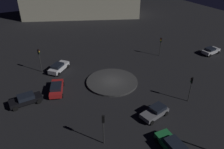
# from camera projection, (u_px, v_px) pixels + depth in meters

# --- Properties ---
(ground_plane) EXTENTS (113.15, 113.15, 0.00)m
(ground_plane) POSITION_uv_depth(u_px,v_px,m) (112.00, 82.00, 36.92)
(ground_plane) COLOR black
(roundabout_island) EXTENTS (8.48, 8.48, 0.31)m
(roundabout_island) POSITION_uv_depth(u_px,v_px,m) (112.00, 82.00, 36.84)
(roundabout_island) COLOR #383838
(roundabout_island) RESTS_ON ground_plane
(car_silver) EXTENTS (4.08, 2.28, 1.43)m
(car_silver) POSITION_uv_depth(u_px,v_px,m) (211.00, 51.00, 46.21)
(car_silver) COLOR silver
(car_silver) RESTS_ON ground_plane
(car_grey) EXTENTS (4.18, 2.59, 1.43)m
(car_grey) POSITION_uv_depth(u_px,v_px,m) (155.00, 112.00, 29.25)
(car_grey) COLOR slate
(car_grey) RESTS_ON ground_plane
(car_black) EXTENTS (4.56, 2.17, 1.46)m
(car_black) POSITION_uv_depth(u_px,v_px,m) (26.00, 99.00, 31.58)
(car_black) COLOR black
(car_black) RESTS_ON ground_plane
(car_red) EXTENTS (3.29, 4.92, 1.38)m
(car_red) POSITION_uv_depth(u_px,v_px,m) (57.00, 88.00, 34.12)
(car_red) COLOR red
(car_red) RESTS_ON ground_plane
(car_white) EXTENTS (4.46, 4.24, 1.54)m
(car_white) POSITION_uv_depth(u_px,v_px,m) (59.00, 67.00, 39.81)
(car_white) COLOR white
(car_white) RESTS_ON ground_plane
(car_green) EXTENTS (2.16, 4.60, 1.47)m
(car_green) POSITION_uv_depth(u_px,v_px,m) (173.00, 146.00, 24.24)
(car_green) COLOR #1E7238
(car_green) RESTS_ON ground_plane
(traffic_light_west) EXTENTS (0.39, 0.35, 3.89)m
(traffic_light_west) POSITION_uv_depth(u_px,v_px,m) (161.00, 43.00, 44.43)
(traffic_light_west) COLOR #2D2D2D
(traffic_light_west) RESTS_ON ground_plane
(traffic_light_southeast) EXTENTS (0.39, 0.38, 4.41)m
(traffic_light_southeast) POSITION_uv_depth(u_px,v_px,m) (39.00, 56.00, 38.43)
(traffic_light_southeast) COLOR #2D2D2D
(traffic_light_southeast) RESTS_ON ground_plane
(traffic_light_northeast) EXTENTS (0.37, 0.40, 4.11)m
(traffic_light_northeast) POSITION_uv_depth(u_px,v_px,m) (103.00, 124.00, 24.10)
(traffic_light_northeast) COLOR #2D2D2D
(traffic_light_northeast) RESTS_ON ground_plane
(traffic_light_northwest) EXTENTS (0.37, 0.39, 4.02)m
(traffic_light_northwest) POSITION_uv_depth(u_px,v_px,m) (191.00, 85.00, 31.06)
(traffic_light_northwest) COLOR #2D2D2D
(traffic_light_northwest) RESTS_ON ground_plane
(store_building) EXTENTS (37.56, 25.39, 8.84)m
(store_building) POSITION_uv_depth(u_px,v_px,m) (81.00, 1.00, 70.48)
(store_building) COLOR #B7B299
(store_building) RESTS_ON ground_plane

